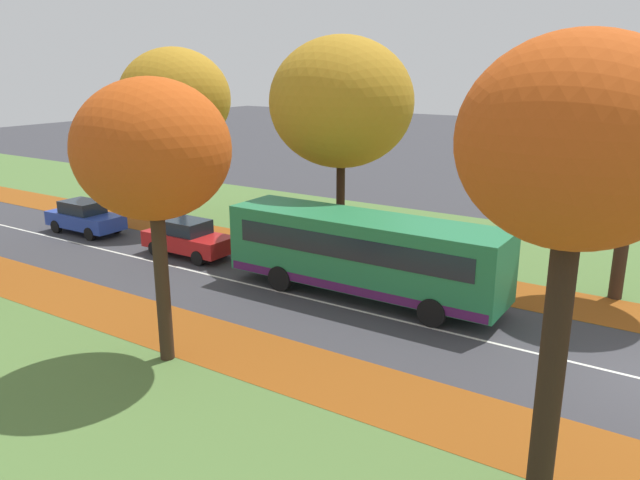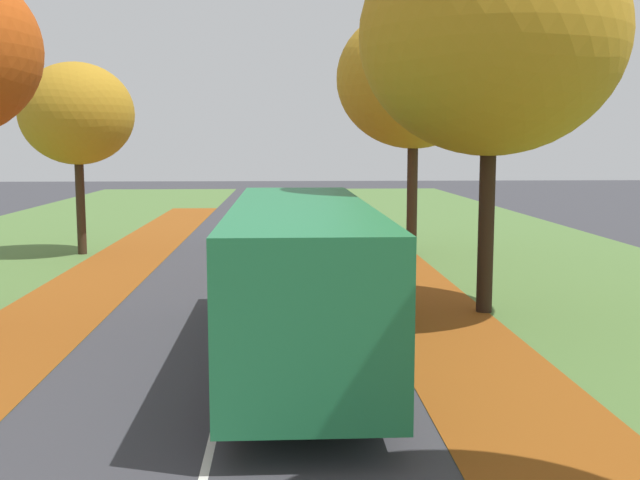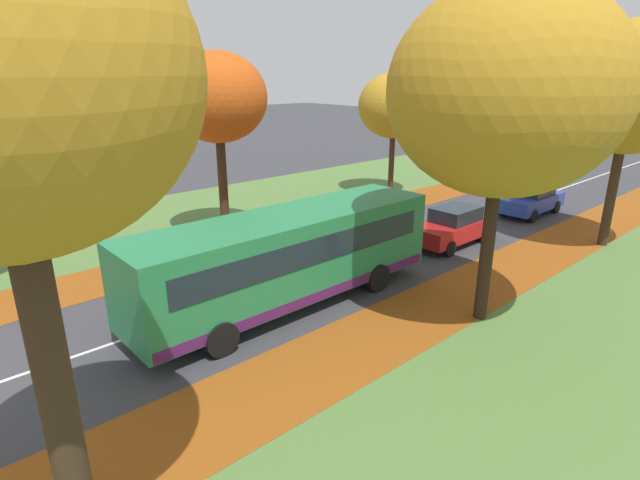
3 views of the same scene
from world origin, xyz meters
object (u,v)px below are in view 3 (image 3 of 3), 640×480
at_px(bus, 288,254).
at_px(tree_right_mid, 632,88).
at_px(tree_left_mid, 394,106).
at_px(tree_right_near, 505,91).
at_px(car_red_lead, 453,226).
at_px(tree_left_near, 217,99).
at_px(car_blue_following, 532,199).

bearing_deg(bus, tree_right_mid, 71.79).
bearing_deg(tree_left_mid, tree_right_near, -39.97).
bearing_deg(tree_right_mid, car_red_lead, -132.66).
relative_size(tree_right_near, car_red_lead, 2.24).
distance_m(tree_left_near, bus, 8.93).
distance_m(tree_left_near, tree_right_near, 12.15).
bearing_deg(bus, tree_right_near, 39.42).
distance_m(tree_left_mid, car_blue_following, 9.25).
relative_size(tree_left_near, tree_right_mid, 0.88).
height_order(tree_left_near, tree_right_near, tree_right_near).
relative_size(tree_left_near, car_blue_following, 1.88).
height_order(tree_left_near, tree_left_mid, tree_left_near).
bearing_deg(tree_left_near, tree_right_mid, 43.51).
relative_size(tree_left_near, bus, 0.76).
xyz_separation_m(tree_left_near, tree_left_mid, (-0.36, 11.86, -0.83)).
bearing_deg(tree_left_near, car_blue_following, 61.02).
bearing_deg(car_blue_following, car_red_lead, -89.95).
distance_m(tree_left_mid, tree_right_near, 16.26).
distance_m(tree_left_near, tree_left_mid, 11.89).
bearing_deg(tree_left_mid, car_red_lead, -33.43).
relative_size(bus, car_blue_following, 2.47).
xyz_separation_m(tree_right_near, car_red_lead, (-4.46, 5.15, -5.78)).
height_order(tree_left_mid, car_red_lead, tree_left_mid).
relative_size(tree_left_mid, bus, 0.68).
height_order(tree_right_mid, car_blue_following, tree_right_mid).
height_order(tree_left_near, car_red_lead, tree_left_near).
bearing_deg(car_red_lead, tree_right_mid, 47.34).
height_order(tree_left_near, car_blue_following, tree_left_near).
relative_size(tree_right_near, tree_right_mid, 1.04).
xyz_separation_m(tree_right_near, car_blue_following, (-4.46, 12.24, -5.78)).
xyz_separation_m(tree_left_mid, bus, (7.84, -14.16, -3.47)).
height_order(tree_right_near, tree_right_mid, tree_right_near).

